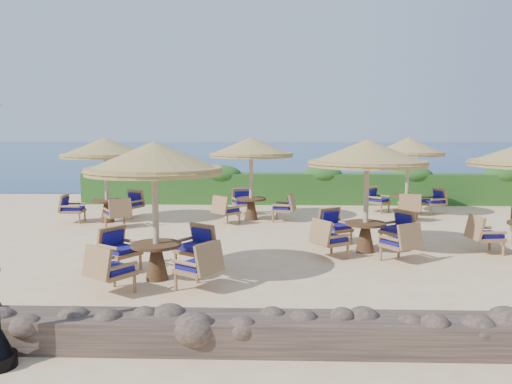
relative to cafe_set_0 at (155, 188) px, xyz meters
name	(u,v)px	position (x,y,z in m)	size (l,w,h in m)	color
ground	(331,244)	(3.71, 3.15, -1.77)	(120.00, 120.00, 0.00)	beige
sea	(281,149)	(3.71, 73.15, -1.77)	(160.00, 160.00, 0.00)	navy
hedge	(310,189)	(3.71, 10.35, -1.17)	(18.00, 0.90, 1.20)	#1D4717
stone_wall	(387,335)	(3.71, -3.05, -1.55)	(15.00, 0.65, 0.44)	brown
cafe_set_0	(155,188)	(0.00, 0.00, 0.00)	(2.71, 2.71, 2.65)	tan
cafe_set_1	(367,175)	(4.42, 2.37, 0.05)	(2.78, 2.78, 2.65)	tan
cafe_set_3	(106,162)	(-2.97, 6.07, 0.12)	(2.78, 2.77, 2.65)	tan
cafe_set_4	(251,161)	(1.54, 6.64, 0.12)	(2.79, 2.79, 2.65)	tan
cafe_set_5	(408,163)	(6.78, 7.64, 0.03)	(2.73, 2.63, 2.65)	tan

